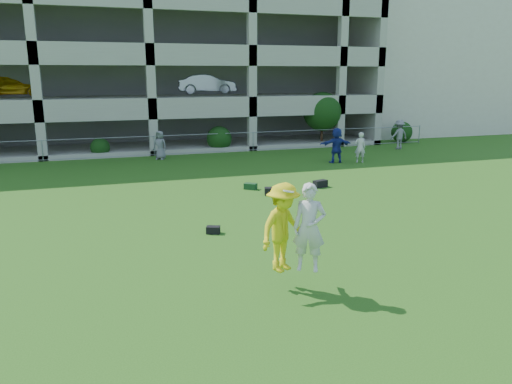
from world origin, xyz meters
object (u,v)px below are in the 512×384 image
object	(u,v)px
stucco_building	(408,69)
bystander_c	(160,145)
frisbee_contest	(289,227)
bystander_d	(336,145)
crate_d	(269,191)
bystander_f	(399,135)
parking_garage	(136,54)
bystander_e	(360,147)

from	to	relation	value
stucco_building	bystander_c	xyz separation A→B (m)	(-22.84, -10.25, -4.21)
stucco_building	bystander_c	size ratio (longest dim) A/B	10.13
frisbee_contest	bystander_d	bearing A→B (deg)	59.37
crate_d	frisbee_contest	bearing A→B (deg)	-106.85
bystander_d	crate_d	xyz separation A→B (m)	(-5.88, -5.81, -0.79)
bystander_f	crate_d	world-z (taller)	bystander_f
bystander_f	parking_garage	xyz separation A→B (m)	(-15.01, 10.74, 5.10)
bystander_c	bystander_e	distance (m)	10.95
bystander_d	parking_garage	xyz separation A→B (m)	(-8.98, 13.96, 5.08)
bystander_d	frisbee_contest	xyz separation A→B (m)	(-8.43, -14.24, 0.50)
bystander_d	parking_garage	size ratio (longest dim) A/B	0.06
bystander_f	crate_d	size ratio (longest dim) A/B	5.21
bystander_c	parking_garage	distance (m)	11.24
bystander_c	frisbee_contest	bearing A→B (deg)	-53.22
bystander_c	crate_d	xyz separation A→B (m)	(2.94, -9.82, -0.64)
bystander_c	parking_garage	world-z (taller)	parking_garage
bystander_d	parking_garage	distance (m)	17.36
bystander_d	bystander_e	bearing A→B (deg)	168.03
crate_d	parking_garage	distance (m)	20.85
bystander_c	bystander_f	size ratio (longest dim) A/B	0.87
bystander_e	parking_garage	bearing A→B (deg)	-40.02
bystander_c	crate_d	distance (m)	10.27
bystander_f	stucco_building	bearing A→B (deg)	-128.98
stucco_building	bystander_e	xyz separation A→B (m)	(-12.81, -14.63, -4.18)
crate_d	bystander_c	bearing A→B (deg)	106.66
stucco_building	bystander_e	size ratio (longest dim) A/B	9.79
bystander_f	parking_garage	bearing A→B (deg)	-38.63
crate_d	bystander_e	bearing A→B (deg)	37.47
bystander_e	bystander_f	world-z (taller)	bystander_f
frisbee_contest	bystander_f	bearing A→B (deg)	50.36
stucco_building	crate_d	xyz separation A→B (m)	(-19.91, -20.07, -4.85)
frisbee_contest	bystander_c	bearing A→B (deg)	91.22
stucco_building	bystander_d	world-z (taller)	stucco_building
bystander_e	crate_d	distance (m)	8.97
parking_garage	crate_d	bearing A→B (deg)	-81.08
parking_garage	bystander_e	bearing A→B (deg)	-54.54
bystander_c	crate_d	bearing A→B (deg)	-37.78
bystander_c	frisbee_contest	distance (m)	18.26
bystander_d	frisbee_contest	bearing A→B (deg)	64.25
bystander_e	bystander_f	xyz separation A→B (m)	(4.81, 3.59, 0.09)
stucco_building	parking_garage	xyz separation A→B (m)	(-23.01, -0.30, 1.01)
bystander_d	bystander_e	world-z (taller)	bystander_d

